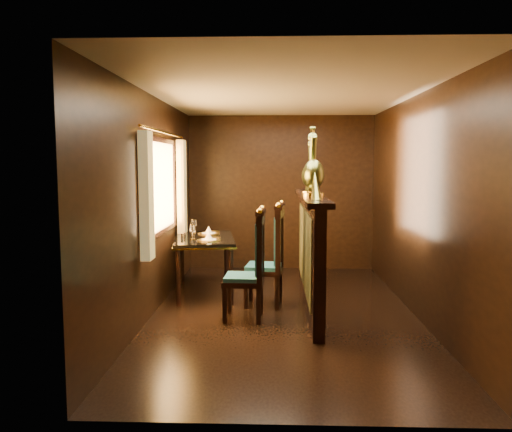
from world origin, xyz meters
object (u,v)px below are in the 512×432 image
(chair_right, at_px, (273,252))
(peacock_left, at_px, (314,161))
(chair_left, at_px, (254,261))
(peacock_right, at_px, (311,165))
(dining_table, at_px, (204,242))

(chair_right, distance_m, peacock_left, 1.24)
(chair_left, relative_size, peacock_right, 1.79)
(chair_right, distance_m, peacock_right, 1.14)
(chair_left, xyz_separation_m, peacock_left, (0.66, 0.16, 1.10))
(chair_left, height_order, peacock_left, peacock_left)
(peacock_left, bearing_deg, dining_table, 145.73)
(chair_left, distance_m, chair_right, 0.59)
(chair_left, height_order, peacock_right, peacock_right)
(peacock_right, bearing_deg, chair_left, -137.18)
(chair_right, bearing_deg, peacock_right, 14.81)
(dining_table, xyz_separation_m, chair_left, (0.71, -1.09, -0.03))
(chair_right, bearing_deg, chair_left, -104.84)
(peacock_right, bearing_deg, peacock_left, -90.00)
(dining_table, height_order, peacock_left, peacock_left)
(chair_right, xyz_separation_m, peacock_left, (0.44, -0.38, 1.09))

